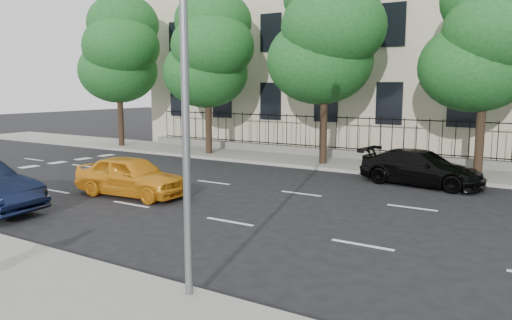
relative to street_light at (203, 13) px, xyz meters
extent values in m
plane|color=black|center=(-2.50, 1.77, -5.15)|extent=(120.00, 120.00, 0.00)
cube|color=gray|center=(-2.50, -2.23, -5.07)|extent=(60.00, 4.00, 0.15)
cube|color=gray|center=(-2.50, 15.77, -5.07)|extent=(60.00, 4.00, 0.15)
cube|color=beige|center=(-2.50, 24.77, 3.85)|extent=(34.00, 12.00, 18.00)
cube|color=slate|center=(-2.50, 17.47, -4.80)|extent=(30.00, 0.50, 0.40)
cube|color=black|center=(-2.50, 17.47, -4.50)|extent=(28.80, 0.05, 0.05)
cube|color=black|center=(-2.50, 17.47, -2.90)|extent=(28.80, 0.05, 0.05)
cylinder|color=slate|center=(0.00, -0.53, -1.00)|extent=(0.14, 0.14, 8.00)
cylinder|color=#382619|center=(-18.50, 14.97, -3.42)|extent=(0.36, 0.36, 3.15)
ellipsoid|color=#194B1D|center=(-18.90, 15.27, -0.29)|extent=(4.94, 4.94, 4.06)
ellipsoid|color=#194B1D|center=(-18.00, 14.77, 1.14)|extent=(4.68, 4.68, 3.85)
ellipsoid|color=#194B1D|center=(-18.40, 15.37, 2.57)|extent=(4.42, 4.42, 3.64)
cylinder|color=#382619|center=(-11.50, 14.97, -3.51)|extent=(0.36, 0.36, 2.97)
ellipsoid|color=#194B1D|center=(-11.90, 15.27, -0.52)|extent=(4.75, 4.75, 3.90)
ellipsoid|color=#194B1D|center=(-11.00, 14.77, 0.85)|extent=(4.50, 4.50, 3.70)
ellipsoid|color=#194B1D|center=(-11.40, 15.37, 2.23)|extent=(4.25, 4.25, 3.50)
cylinder|color=#382619|center=(-4.50, 14.97, -3.34)|extent=(0.36, 0.36, 3.32)
ellipsoid|color=#194B1D|center=(-4.90, 15.27, -0.05)|extent=(5.13, 5.13, 4.21)
ellipsoid|color=#194B1D|center=(-4.00, 14.77, 1.43)|extent=(4.86, 4.86, 4.00)
cylinder|color=#382619|center=(2.50, 14.97, -3.46)|extent=(0.36, 0.36, 3.08)
ellipsoid|color=#194B1D|center=(2.10, 15.27, -0.48)|extent=(4.56, 4.56, 3.74)
ellipsoid|color=#194B1D|center=(3.00, 14.77, 0.84)|extent=(4.32, 4.32, 3.55)
imported|color=orange|center=(-7.43, 5.20, -4.42)|extent=(4.37, 2.04, 1.45)
imported|color=black|center=(0.76, 12.72, -4.45)|extent=(5.02, 2.54, 1.40)
camera|label=1|loc=(5.61, -7.14, -1.28)|focal=35.00mm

